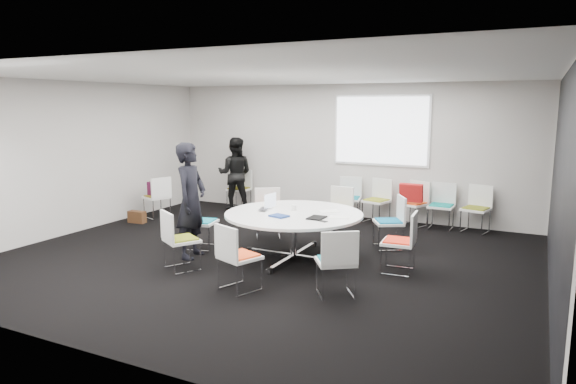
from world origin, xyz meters
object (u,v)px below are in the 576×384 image
at_px(chair_back_a, 349,207).
at_px(maroon_bag, 156,189).
at_px(person_back, 235,174).
at_px(chair_spare_left, 157,205).
at_px(cup, 294,208).
at_px(chair_ring_b, 389,232).
at_px(chair_ring_d, 268,222).
at_px(chair_back_b, 377,209).
at_px(chair_ring_h, 336,275).
at_px(brown_bag, 137,217).
at_px(conference_table, 294,226).
at_px(chair_back_d, 441,215).
at_px(laptop, 267,209).
at_px(person_main, 191,201).
at_px(chair_ring_f, 181,251).
at_px(chair_ring_g, 239,270).
at_px(chair_ring_e, 201,232).
at_px(chair_back_c, 413,212).
at_px(chair_ring_a, 399,254).
at_px(chair_person_back, 239,196).
at_px(chair_ring_c, 337,221).
at_px(chair_back_e, 476,218).

height_order(chair_back_a, maroon_bag, chair_back_a).
xyz_separation_m(chair_back_a, person_back, (-2.69, -0.14, 0.55)).
height_order(chair_spare_left, cup, chair_spare_left).
bearing_deg(chair_ring_b, chair_ring_d, 67.66).
bearing_deg(chair_back_b, chair_ring_h, 115.23).
bearing_deg(brown_bag, conference_table, -11.64).
bearing_deg(chair_back_d, laptop, 56.00).
bearing_deg(chair_back_b, person_main, 77.47).
relative_size(chair_ring_f, cup, 9.78).
distance_m(chair_back_b, cup, 2.92).
distance_m(chair_back_a, brown_bag, 4.36).
relative_size(chair_ring_b, chair_ring_d, 1.00).
height_order(chair_ring_d, chair_ring_g, same).
bearing_deg(chair_ring_e, maroon_bag, -136.49).
relative_size(chair_ring_d, person_main, 0.49).
distance_m(chair_ring_d, chair_back_a, 2.18).
xyz_separation_m(chair_ring_f, chair_back_c, (2.40, 4.23, 0.00)).
distance_m(chair_ring_a, chair_person_back, 5.36).
relative_size(person_main, laptop, 5.90).
bearing_deg(chair_ring_f, chair_person_back, 141.86).
xyz_separation_m(chair_ring_f, person_back, (-1.62, 4.06, 0.55)).
xyz_separation_m(chair_ring_c, brown_bag, (-4.01, -0.85, -0.16)).
bearing_deg(laptop, chair_ring_f, 131.33).
relative_size(chair_ring_c, chair_ring_g, 1.00).
distance_m(chair_back_a, chair_spare_left, 4.04).
relative_size(chair_back_b, brown_bag, 2.44).
distance_m(chair_back_e, chair_person_back, 5.18).
distance_m(chair_ring_f, chair_back_a, 4.34).
bearing_deg(chair_back_a, chair_back_e, 169.09).
relative_size(chair_back_d, chair_spare_left, 1.00).
bearing_deg(person_back, chair_ring_f, 90.79).
relative_size(chair_ring_c, cup, 9.78).
relative_size(conference_table, laptop, 6.94).
height_order(chair_back_e, chair_spare_left, same).
xyz_separation_m(chair_ring_f, cup, (1.15, 1.37, 0.50)).
height_order(chair_ring_e, chair_ring_f, same).
bearing_deg(chair_back_d, chair_back_b, 2.79).
relative_size(chair_ring_g, person_main, 0.49).
height_order(laptop, brown_bag, laptop).
height_order(chair_person_back, person_main, person_main).
relative_size(laptop, maroon_bag, 0.76).
distance_m(chair_ring_g, chair_back_e, 5.15).
bearing_deg(chair_ring_a, chair_back_e, -17.62).
bearing_deg(maroon_bag, chair_ring_c, 4.20).
height_order(chair_ring_f, cup, chair_ring_f).
relative_size(conference_table, chair_ring_h, 2.41).
height_order(chair_ring_d, chair_back_c, same).
bearing_deg(chair_ring_d, chair_ring_e, 26.77).
distance_m(conference_table, chair_ring_g, 1.58).
distance_m(conference_table, chair_ring_d, 1.39).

